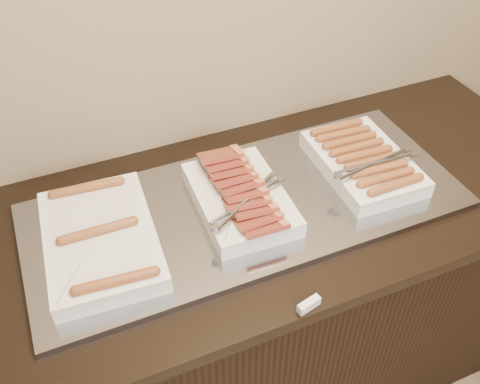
% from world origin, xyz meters
% --- Properties ---
extents(counter, '(2.06, 0.76, 0.90)m').
position_xyz_m(counter, '(0.00, 2.13, 0.45)').
color(counter, black).
rests_on(counter, ground).
extents(warming_tray, '(1.20, 0.50, 0.02)m').
position_xyz_m(warming_tray, '(0.02, 2.13, 0.91)').
color(warming_tray, '#8F929C').
rests_on(warming_tray, counter).
extents(dish_left, '(0.29, 0.42, 0.07)m').
position_xyz_m(dish_left, '(-0.38, 2.13, 0.95)').
color(dish_left, white).
rests_on(dish_left, warming_tray).
extents(dish_center, '(0.26, 0.37, 0.10)m').
position_xyz_m(dish_center, '(0.00, 2.13, 0.96)').
color(dish_center, white).
rests_on(dish_center, warming_tray).
extents(dish_right, '(0.27, 0.36, 0.08)m').
position_xyz_m(dish_right, '(0.39, 2.13, 0.95)').
color(dish_right, white).
rests_on(dish_right, warming_tray).
extents(label_holder, '(0.06, 0.03, 0.02)m').
position_xyz_m(label_holder, '(0.02, 1.77, 0.91)').
color(label_holder, white).
rests_on(label_holder, counter).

